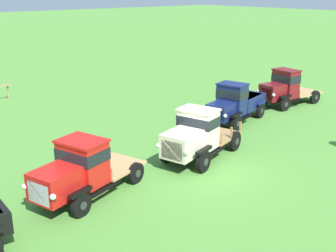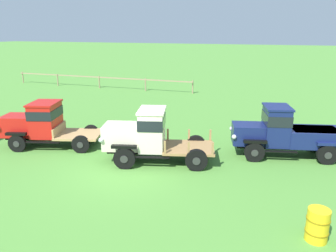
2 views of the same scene
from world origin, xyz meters
TOP-DOWN VIEW (x-y plane):
  - ground_plane at (0.00, 0.00)m, footprint 240.00×240.00m
  - vintage_truck_second_in_line at (-4.91, 1.09)m, footprint 4.90×2.94m
  - vintage_truck_midrow_center at (0.51, 1.00)m, footprint 4.91×2.90m
  - vintage_truck_far_side at (5.94, 3.52)m, footprint 4.89×2.68m
  - vintage_truck_back_of_row at (10.79, 3.79)m, footprint 4.76×2.16m

SIDE VIEW (x-z plane):
  - ground_plane at x=0.00m, z-range 0.00..0.00m
  - vintage_truck_far_side at x=5.94m, z-range -0.04..2.21m
  - vintage_truck_second_in_line at x=-4.91m, z-range 0.04..2.18m
  - vintage_truck_back_of_row at x=10.79m, z-range 0.00..2.29m
  - vintage_truck_midrow_center at x=0.51m, z-range 0.02..2.28m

